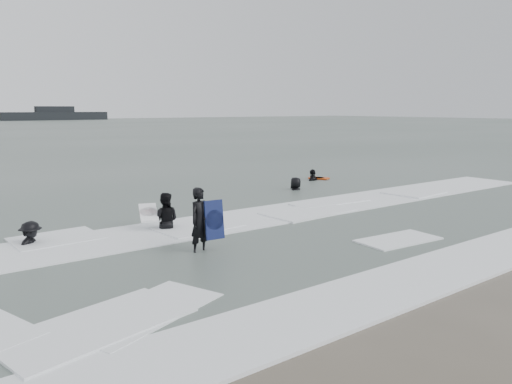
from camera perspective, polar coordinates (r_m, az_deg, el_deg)
ground at (r=11.35m, az=15.29°, el=-8.89°), size 320.00×320.00×0.00m
surfer_centre at (r=12.40m, az=-6.32°, el=-7.02°), size 0.69×0.54×1.67m
surfer_wading at (r=14.80m, az=-10.31°, el=-4.38°), size 1.03×0.99×1.68m
surfer_breaker at (r=14.12m, az=-24.27°, el=-5.77°), size 1.13×1.07×1.53m
surfer_right_near at (r=24.47m, az=6.52°, el=1.22°), size 1.10×0.70×1.75m
surfer_right_far at (r=21.57m, az=4.55°, el=0.12°), size 1.02×0.93×1.74m
surf_foam at (r=13.83m, az=3.20°, el=-5.06°), size 30.03×9.06×0.09m
bodyboards at (r=17.12m, az=-1.09°, el=-0.63°), size 11.97×8.37×1.25m
vessel_horizon at (r=159.62m, az=-21.99°, el=8.15°), size 29.60×5.29×4.02m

